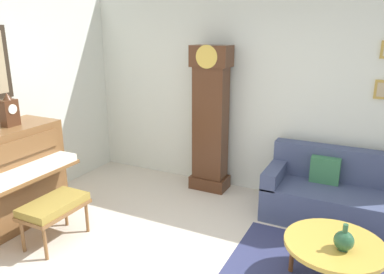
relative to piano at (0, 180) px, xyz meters
The scene contains 8 objects.
wall_back 3.36m from the piano, 46.47° to the left, with size 5.30×0.13×2.80m.
piano is the anchor object (origin of this frame).
piano_bench 0.79m from the piano, ahead, with size 0.42×0.70×0.48m.
grandfather_clock 2.69m from the piano, 51.14° to the left, with size 0.52×0.34×2.03m.
couch 4.02m from the piano, 28.16° to the left, with size 1.90×0.80×0.84m.
coffee_table 3.58m from the piano, 10.35° to the left, with size 0.88×0.88×0.41m.
mantel_clock 0.78m from the piano, 89.63° to the left, with size 0.13×0.18×0.38m.
green_jug 3.63m from the piano, ahead, with size 0.17×0.17×0.24m.
Camera 1 is at (1.44, -2.47, 2.23)m, focal length 34.75 mm.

